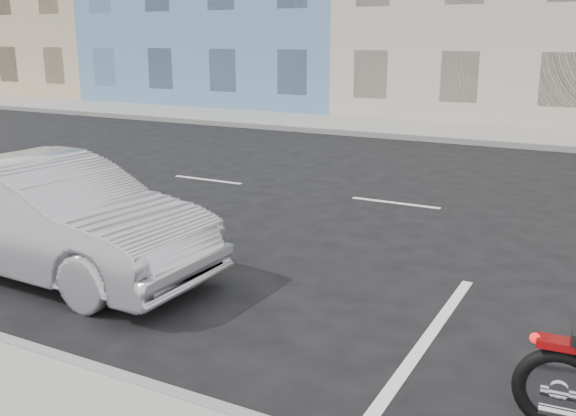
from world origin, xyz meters
name	(u,v)px	position (x,y,z in m)	size (l,w,h in m)	color
ground	(514,218)	(0.00, 0.00, 0.00)	(120.00, 120.00, 0.00)	black
sidewalk_far	(395,128)	(-5.00, 8.70, 0.07)	(80.00, 3.40, 0.15)	gray
curb_far	(376,135)	(-5.00, 7.00, 0.08)	(80.00, 0.12, 0.16)	gray
sedan_silver	(50,217)	(-4.58, -5.29, 0.71)	(1.51, 4.33, 1.43)	#A7A8AE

